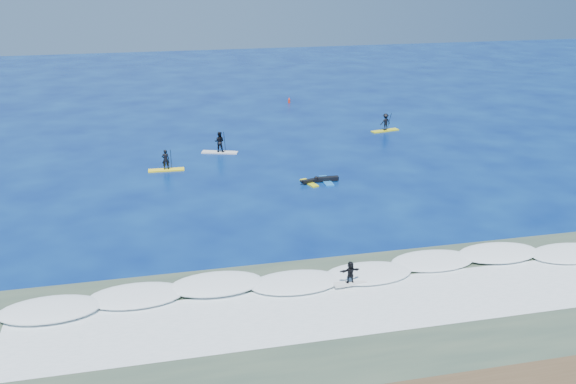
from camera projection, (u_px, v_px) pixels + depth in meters
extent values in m
plane|color=#04144F|center=(303.00, 209.00, 43.03)|extent=(160.00, 160.00, 0.00)
cube|color=#314337|center=(376.00, 315.00, 30.22)|extent=(90.00, 13.00, 0.01)
cube|color=white|center=(349.00, 277.00, 33.88)|extent=(40.00, 6.00, 0.30)
cube|color=silver|center=(369.00, 305.00, 31.14)|extent=(34.00, 5.00, 0.02)
cube|color=yellow|center=(166.00, 170.00, 50.76)|extent=(2.84, 0.83, 0.09)
imported|color=black|center=(166.00, 160.00, 50.46)|extent=(0.61, 0.41, 1.62)
cylinder|color=black|center=(171.00, 160.00, 50.55)|extent=(0.07, 0.65, 1.89)
cube|color=black|center=(172.00, 171.00, 50.86)|extent=(0.11, 0.03, 0.28)
cube|color=silver|center=(220.00, 152.00, 55.34)|extent=(3.18, 1.73, 0.10)
imported|color=black|center=(219.00, 142.00, 55.02)|extent=(1.04, 0.92, 1.78)
cylinder|color=black|center=(225.00, 143.00, 55.00)|extent=(0.27, 0.69, 2.07)
cube|color=black|center=(225.00, 154.00, 55.33)|extent=(0.12, 0.03, 0.31)
cube|color=yellow|center=(385.00, 131.00, 62.24)|extent=(2.94, 1.34, 0.10)
imported|color=black|center=(385.00, 122.00, 61.94)|extent=(1.17, 0.83, 1.64)
cylinder|color=black|center=(389.00, 122.00, 62.14)|extent=(0.19, 0.65, 1.91)
cube|color=black|center=(389.00, 131.00, 62.45)|extent=(0.11, 0.03, 0.29)
cube|color=#C9CE16|center=(309.00, 183.00, 47.82)|extent=(1.05, 2.03, 0.09)
cube|color=black|center=(310.00, 181.00, 47.81)|extent=(1.40, 0.72, 0.22)
sphere|color=black|center=(301.00, 181.00, 47.42)|extent=(0.22, 0.22, 0.22)
cube|color=blue|center=(326.00, 181.00, 48.25)|extent=(0.68, 2.36, 0.11)
cube|color=black|center=(328.00, 178.00, 48.21)|extent=(1.63, 0.46, 0.27)
sphere|color=black|center=(316.00, 178.00, 47.99)|extent=(0.27, 0.27, 0.27)
cube|color=silver|center=(350.00, 283.00, 32.81)|extent=(1.76, 0.59, 0.09)
imported|color=black|center=(350.00, 272.00, 32.60)|extent=(1.10, 0.42, 1.16)
cylinder|color=red|center=(289.00, 101.00, 74.15)|extent=(0.28, 0.28, 0.44)
cone|color=red|center=(289.00, 98.00, 74.03)|extent=(0.20, 0.20, 0.22)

